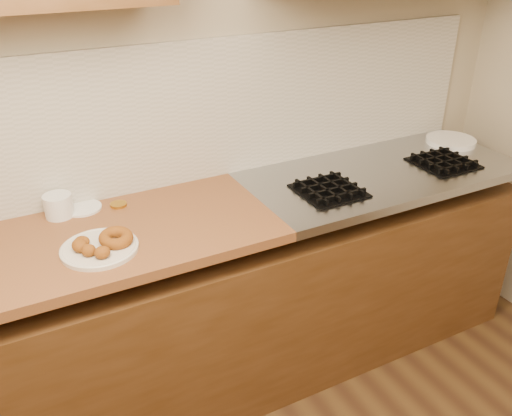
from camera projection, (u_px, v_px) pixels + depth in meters
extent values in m
cube|color=tan|center=(103.00, 88.00, 2.06)|extent=(4.00, 0.02, 2.70)
cube|color=#513119|center=(151.00, 333.00, 2.26)|extent=(3.60, 0.60, 0.77)
cube|color=#9EA0A5|center=(382.00, 173.00, 2.50)|extent=(1.30, 0.62, 0.04)
cube|color=beige|center=(109.00, 126.00, 2.12)|extent=(3.60, 0.02, 0.60)
cube|color=black|center=(329.00, 191.00, 2.29)|extent=(0.26, 0.26, 0.01)
cube|color=black|center=(311.00, 192.00, 2.24)|extent=(0.01, 0.24, 0.02)
cube|color=black|center=(342.00, 196.00, 2.21)|extent=(0.24, 0.01, 0.02)
cube|color=black|center=(323.00, 189.00, 2.27)|extent=(0.01, 0.24, 0.02)
cube|color=black|center=(333.00, 190.00, 2.26)|extent=(0.24, 0.01, 0.02)
cube|color=black|center=(335.00, 186.00, 2.29)|extent=(0.01, 0.24, 0.02)
cube|color=black|center=(325.00, 185.00, 2.30)|extent=(0.24, 0.01, 0.02)
cube|color=black|center=(347.00, 183.00, 2.32)|extent=(0.01, 0.24, 0.02)
cube|color=black|center=(317.00, 180.00, 2.35)|extent=(0.24, 0.01, 0.02)
cube|color=black|center=(443.00, 163.00, 2.55)|extent=(0.26, 0.26, 0.01)
cube|color=black|center=(429.00, 164.00, 2.51)|extent=(0.01, 0.24, 0.02)
cube|color=black|center=(458.00, 167.00, 2.48)|extent=(0.24, 0.01, 0.02)
cube|color=black|center=(439.00, 161.00, 2.53)|extent=(0.01, 0.24, 0.02)
cube|color=black|center=(449.00, 162.00, 2.52)|extent=(0.24, 0.01, 0.02)
cube|color=black|center=(448.00, 159.00, 2.56)|extent=(0.01, 0.24, 0.02)
cube|color=black|center=(439.00, 158.00, 2.57)|extent=(0.24, 0.01, 0.02)
cube|color=black|center=(458.00, 157.00, 2.58)|extent=(0.01, 0.24, 0.02)
cube|color=black|center=(430.00, 154.00, 2.62)|extent=(0.24, 0.01, 0.02)
cylinder|color=beige|center=(100.00, 249.00, 1.87)|extent=(0.27, 0.27, 0.02)
torus|color=brown|center=(116.00, 238.00, 1.88)|extent=(0.16, 0.16, 0.05)
ellipsoid|color=brown|center=(82.00, 242.00, 1.86)|extent=(0.07, 0.07, 0.04)
ellipsoid|color=brown|center=(80.00, 245.00, 1.83)|extent=(0.07, 0.07, 0.05)
ellipsoid|color=brown|center=(89.00, 250.00, 1.81)|extent=(0.06, 0.06, 0.04)
ellipsoid|color=brown|center=(102.00, 252.00, 1.79)|extent=(0.05, 0.05, 0.04)
cylinder|color=white|center=(58.00, 206.00, 2.08)|extent=(0.11, 0.11, 0.09)
cylinder|color=white|center=(83.00, 208.00, 2.15)|extent=(0.15, 0.15, 0.01)
cylinder|color=#BB8B27|center=(118.00, 205.00, 2.17)|extent=(0.08, 0.08, 0.01)
cylinder|color=white|center=(451.00, 142.00, 2.79)|extent=(0.25, 0.25, 0.01)
cylinder|color=white|center=(451.00, 140.00, 2.79)|extent=(0.25, 0.25, 0.01)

